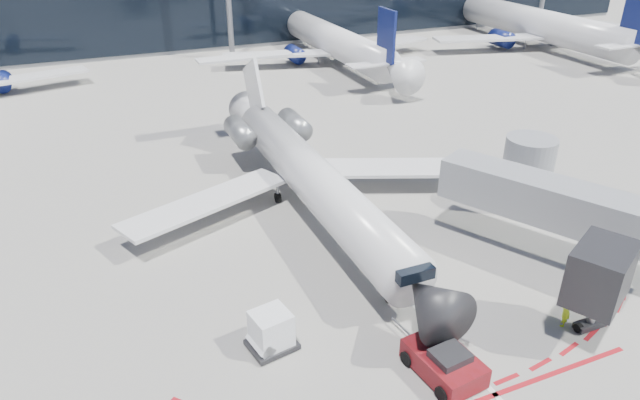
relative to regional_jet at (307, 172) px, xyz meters
name	(u,v)px	position (x,y,z in m)	size (l,w,h in m)	color
ground	(367,254)	(1.06, -6.59, -2.52)	(260.00, 260.00, 0.00)	gray
apron_centerline	(352,237)	(1.06, -4.59, -2.52)	(0.25, 40.00, 0.01)	silver
apron_stop_bar	(495,395)	(1.06, -18.09, -2.52)	(14.00, 0.25, 0.01)	maroon
jet_bridge	(548,199)	(10.86, -9.61, 0.48)	(10.03, 15.20, 4.90)	gray
regional_jet	(307,172)	(0.00, 0.00, 0.00)	(24.47, 30.17, 7.56)	silver
pushback_tug	(444,362)	(-0.25, -16.22, -1.91)	(2.64, 5.48, 1.40)	#620E0E
ramp_worker	(566,310)	(6.82, -15.77, -1.65)	(0.64, 0.42, 1.75)	#B5E017
uld_container	(271,331)	(-6.47, -11.86, -1.58)	(2.31, 2.07, 1.91)	black
bg_airliner_2	(331,18)	(17.26, 35.20, 2.74)	(32.57, 34.48, 10.54)	silver
bg_airliner_3	(540,2)	(46.88, 32.11, 3.37)	(36.46, 38.60, 11.80)	silver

